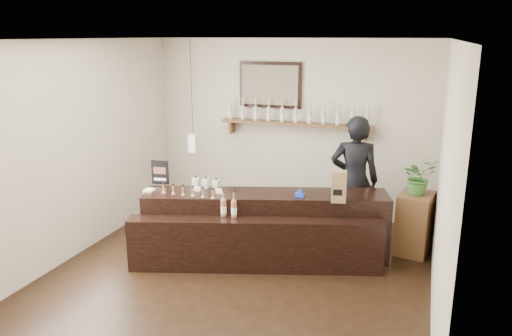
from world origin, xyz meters
The scene contains 10 objects.
ground centered at (0.00, 0.00, 0.00)m, with size 5.00×5.00×0.00m, color black.
room_shell centered at (0.00, 0.00, 1.70)m, with size 5.00×5.00×5.00m.
back_wall_decor centered at (-0.15, 2.37, 1.76)m, with size 2.66×0.96×1.69m.
counter centered at (0.15, 0.58, 0.41)m, with size 3.17×1.74×1.03m.
promo_sign centered at (-1.32, 0.61, 1.04)m, with size 0.24×0.06×0.33m.
paper_bag centered at (1.10, 0.66, 1.07)m, with size 0.20×0.16×0.39m.
tape_dispenser centered at (0.61, 0.69, 0.92)m, with size 0.12×0.05×0.10m.
side_cabinet centered at (2.00, 1.49, 0.41)m, with size 0.51×0.63×0.82m.
potted_plant centered at (2.00, 1.49, 1.06)m, with size 0.43×0.37×0.47m, color #376D2B.
shopkeeper centered at (1.16, 1.55, 1.02)m, with size 0.75×0.49×2.05m, color black.
Camera 1 is at (2.04, -5.11, 2.85)m, focal length 35.00 mm.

